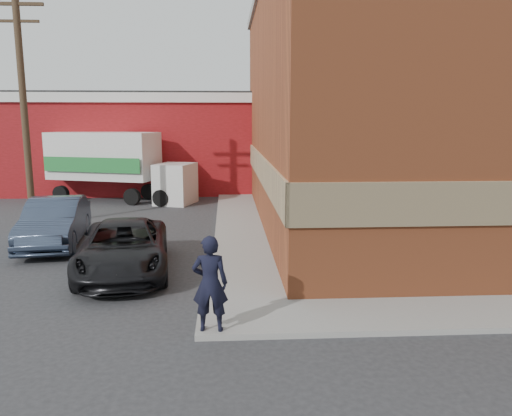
# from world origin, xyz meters

# --- Properties ---
(ground) EXTENTS (90.00, 90.00, 0.00)m
(ground) POSITION_xyz_m (0.00, 0.00, 0.00)
(ground) COLOR #28282B
(ground) RESTS_ON ground
(brick_building) EXTENTS (14.25, 18.25, 9.36)m
(brick_building) POSITION_xyz_m (8.50, 9.00, 4.68)
(brick_building) COLOR #A8502B
(brick_building) RESTS_ON ground
(sidewalk_west) EXTENTS (1.80, 18.00, 0.12)m
(sidewalk_west) POSITION_xyz_m (0.60, 9.00, 0.06)
(sidewalk_west) COLOR gray
(sidewalk_west) RESTS_ON ground
(warehouse) EXTENTS (16.30, 8.30, 5.60)m
(warehouse) POSITION_xyz_m (-6.00, 20.00, 2.81)
(warehouse) COLOR maroon
(warehouse) RESTS_ON ground
(utility_pole) EXTENTS (2.00, 0.26, 9.00)m
(utility_pole) POSITION_xyz_m (-7.50, 9.00, 4.75)
(utility_pole) COLOR #453322
(utility_pole) RESTS_ON ground
(man) EXTENTS (0.71, 0.49, 1.89)m
(man) POSITION_xyz_m (-0.20, -1.55, 1.06)
(man) COLOR black
(man) RESTS_ON sidewalk_south
(sedan) EXTENTS (2.24, 4.92, 1.57)m
(sedan) POSITION_xyz_m (-5.57, 5.85, 0.78)
(sedan) COLOR #334056
(sedan) RESTS_ON ground
(suv_a) EXTENTS (2.93, 5.29, 1.40)m
(suv_a) POSITION_xyz_m (-2.68, 2.65, 0.70)
(suv_a) COLOR black
(suv_a) RESTS_ON ground
(box_truck) EXTENTS (7.37, 4.15, 3.49)m
(box_truck) POSITION_xyz_m (-5.46, 14.91, 2.01)
(box_truck) COLOR silver
(box_truck) RESTS_ON ground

